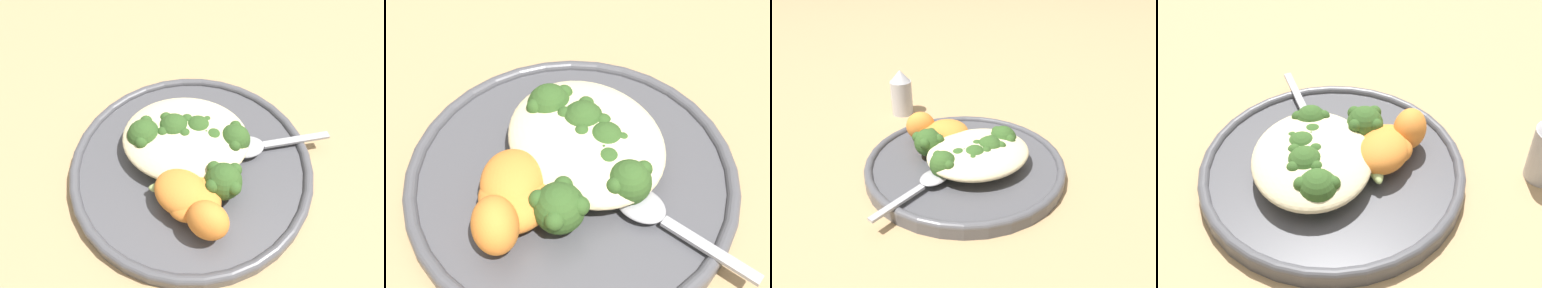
# 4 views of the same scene
# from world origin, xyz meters

# --- Properties ---
(ground_plane) EXTENTS (4.00, 4.00, 0.00)m
(ground_plane) POSITION_xyz_m (0.00, 0.00, 0.00)
(ground_plane) COLOR tan
(plate) EXTENTS (0.29, 0.29, 0.02)m
(plate) POSITION_xyz_m (0.01, -0.00, 0.01)
(plate) COLOR #4C4C51
(plate) RESTS_ON ground_plane
(quinoa_mound) EXTENTS (0.15, 0.13, 0.03)m
(quinoa_mound) POSITION_xyz_m (0.00, 0.02, 0.04)
(quinoa_mound) COLOR beige
(quinoa_mound) RESTS_ON plate
(broccoli_stalk_0) EXTENTS (0.10, 0.04, 0.04)m
(broccoli_stalk_0) POSITION_xyz_m (0.04, -0.04, 0.04)
(broccoli_stalk_0) COLOR #ADC675
(broccoli_stalk_0) RESTS_ON plate
(broccoli_stalk_1) EXTENTS (0.10, 0.10, 0.04)m
(broccoli_stalk_1) POSITION_xyz_m (0.05, 0.01, 0.04)
(broccoli_stalk_1) COLOR #ADC675
(broccoli_stalk_1) RESTS_ON plate
(broccoli_stalk_2) EXTENTS (0.07, 0.10, 0.03)m
(broccoli_stalk_2) POSITION_xyz_m (0.03, 0.01, 0.04)
(broccoli_stalk_2) COLOR #ADC675
(broccoli_stalk_2) RESTS_ON plate
(broccoli_stalk_3) EXTENTS (0.05, 0.10, 0.04)m
(broccoli_stalk_3) POSITION_xyz_m (0.01, 0.02, 0.04)
(broccoli_stalk_3) COLOR #ADC675
(broccoli_stalk_3) RESTS_ON plate
(broccoli_stalk_4) EXTENTS (0.04, 0.12, 0.04)m
(broccoli_stalk_4) POSITION_xyz_m (-0.01, 0.01, 0.04)
(broccoli_stalk_4) COLOR #ADC675
(broccoli_stalk_4) RESTS_ON plate
(broccoli_stalk_5) EXTENTS (0.07, 0.10, 0.04)m
(broccoli_stalk_5) POSITION_xyz_m (-0.04, 0.01, 0.04)
(broccoli_stalk_5) COLOR #ADC675
(broccoli_stalk_5) RESTS_ON plate
(sweet_potato_chunk_0) EXTENTS (0.05, 0.06, 0.03)m
(sweet_potato_chunk_0) POSITION_xyz_m (0.02, -0.06, 0.04)
(sweet_potato_chunk_0) COLOR orange
(sweet_potato_chunk_0) RESTS_ON plate
(sweet_potato_chunk_1) EXTENTS (0.07, 0.07, 0.03)m
(sweet_potato_chunk_1) POSITION_xyz_m (0.02, -0.06, 0.04)
(sweet_potato_chunk_1) COLOR orange
(sweet_potato_chunk_1) RESTS_ON plate
(sweet_potato_chunk_2) EXTENTS (0.08, 0.08, 0.04)m
(sweet_potato_chunk_2) POSITION_xyz_m (0.01, -0.06, 0.04)
(sweet_potato_chunk_2) COLOR orange
(sweet_potato_chunk_2) RESTS_ON plate
(sweet_potato_chunk_3) EXTENTS (0.06, 0.05, 0.05)m
(sweet_potato_chunk_3) POSITION_xyz_m (0.04, -0.09, 0.05)
(sweet_potato_chunk_3) COLOR orange
(sweet_potato_chunk_3) RESTS_ON plate
(spoon) EXTENTS (0.13, 0.06, 0.01)m
(spoon) POSITION_xyz_m (0.08, 0.03, 0.03)
(spoon) COLOR #A3A3A8
(spoon) RESTS_ON plate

